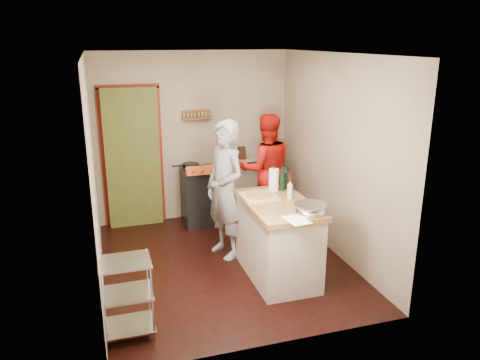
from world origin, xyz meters
The scene contains 10 objects.
floor centered at (0.00, 0.00, 0.00)m, with size 3.50×3.50×0.00m, color black.
back_wall centered at (-0.64, 1.78, 1.13)m, with size 3.00×0.44×2.60m.
left_wall centered at (-1.50, 0.00, 1.30)m, with size 0.04×3.50×2.60m, color tan.
right_wall centered at (1.50, 0.00, 1.30)m, with size 0.04×3.50×2.60m, color tan.
ceiling centered at (0.00, 0.00, 2.61)m, with size 3.00×3.50×0.02m, color white.
stove centered at (0.05, 1.42, 0.45)m, with size 0.60×0.63×1.00m.
wire_shelving centered at (-1.28, -1.20, 0.44)m, with size 0.48×0.40×0.80m.
island centered at (0.53, -0.51, 0.50)m, with size 0.74×1.36×1.25m.
person_stripe centered at (0.08, 0.24, 0.90)m, with size 0.66×0.43×1.81m, color #B0B0B5.
person_red centered at (1.00, 1.20, 0.85)m, with size 0.83×0.64×1.70m, color red.
Camera 1 is at (-1.41, -5.26, 2.77)m, focal length 35.00 mm.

